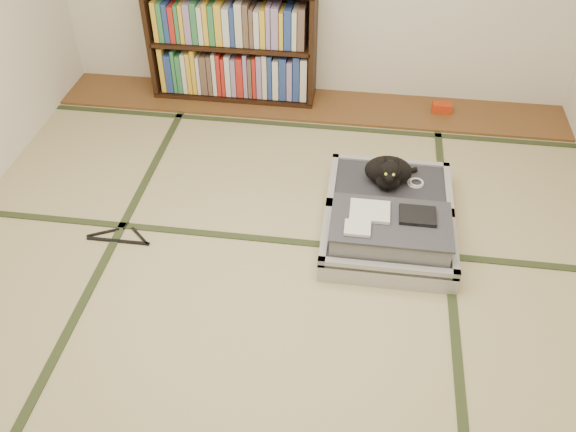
# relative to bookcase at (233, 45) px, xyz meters

# --- Properties ---
(floor) EXTENTS (4.50, 4.50, 0.00)m
(floor) POSITION_rel_bookcase_xyz_m (0.62, -2.07, -0.45)
(floor) COLOR tan
(floor) RESTS_ON ground
(wood_strip) EXTENTS (4.00, 0.50, 0.02)m
(wood_strip) POSITION_rel_bookcase_xyz_m (0.62, -0.07, -0.44)
(wood_strip) COLOR brown
(wood_strip) RESTS_ON ground
(red_item) EXTENTS (0.15, 0.09, 0.07)m
(red_item) POSITION_rel_bookcase_xyz_m (1.66, -0.04, -0.40)
(red_item) COLOR #B52D0E
(red_item) RESTS_ON wood_strip
(room_shell) EXTENTS (4.50, 4.50, 4.50)m
(room_shell) POSITION_rel_bookcase_xyz_m (0.62, -2.07, 1.01)
(room_shell) COLOR white
(room_shell) RESTS_ON ground
(tatami_borders) EXTENTS (4.00, 4.50, 0.01)m
(tatami_borders) POSITION_rel_bookcase_xyz_m (0.62, -1.58, -0.45)
(tatami_borders) COLOR #2D381E
(tatami_borders) RESTS_ON ground
(bookcase) EXTENTS (1.29, 0.30, 0.92)m
(bookcase) POSITION_rel_bookcase_xyz_m (0.00, 0.00, 0.00)
(bookcase) COLOR black
(bookcase) RESTS_ON wood_strip
(suitcase) EXTENTS (0.77, 1.03, 0.30)m
(suitcase) POSITION_rel_bookcase_xyz_m (1.26, -1.51, -0.34)
(suitcase) COLOR #A4A4A9
(suitcase) RESTS_ON floor
(cat) EXTENTS (0.34, 0.35, 0.28)m
(cat) POSITION_rel_bookcase_xyz_m (1.24, -1.22, -0.20)
(cat) COLOR black
(cat) RESTS_ON suitcase
(cable_coil) EXTENTS (0.11, 0.11, 0.03)m
(cable_coil) POSITION_rel_bookcase_xyz_m (1.42, -1.18, -0.29)
(cable_coil) COLOR white
(cable_coil) RESTS_ON suitcase
(hanger) EXTENTS (0.41, 0.19, 0.01)m
(hanger) POSITION_rel_bookcase_xyz_m (-0.35, -1.78, -0.44)
(hanger) COLOR black
(hanger) RESTS_ON floor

